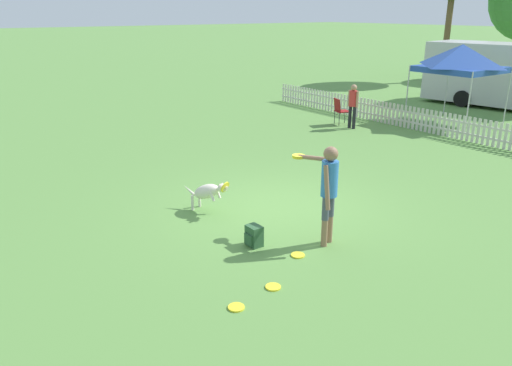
% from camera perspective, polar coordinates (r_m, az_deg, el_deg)
% --- Properties ---
extents(ground_plane, '(240.00, 240.00, 0.00)m').
position_cam_1_polar(ground_plane, '(10.25, 2.77, -2.86)').
color(ground_plane, '#5B8C42').
extents(handler_person, '(1.12, 0.44, 1.74)m').
position_cam_1_polar(handler_person, '(8.41, 8.20, -0.07)').
color(handler_person, '#8C664C').
rests_on(handler_person, ground_plane).
extents(leaping_dog, '(1.12, 0.55, 0.72)m').
position_cam_1_polar(leaping_dog, '(9.95, -5.53, -0.98)').
color(leaping_dog, beige).
rests_on(leaping_dog, ground_plane).
extents(frisbee_near_handler, '(0.23, 0.23, 0.02)m').
position_cam_1_polar(frisbee_near_handler, '(8.35, 4.81, -8.21)').
color(frisbee_near_handler, yellow).
rests_on(frisbee_near_handler, ground_plane).
extents(frisbee_near_dog, '(0.23, 0.23, 0.02)m').
position_cam_1_polar(frisbee_near_dog, '(7.00, -2.27, -14.01)').
color(frisbee_near_dog, yellow).
rests_on(frisbee_near_dog, ground_plane).
extents(frisbee_midfield, '(0.23, 0.23, 0.02)m').
position_cam_1_polar(frisbee_midfield, '(7.45, 1.97, -11.79)').
color(frisbee_midfield, yellow).
rests_on(frisbee_midfield, ground_plane).
extents(backpack_on_grass, '(0.28, 0.25, 0.36)m').
position_cam_1_polar(backpack_on_grass, '(8.59, -0.25, -6.07)').
color(backpack_on_grass, '#2D5633').
rests_on(backpack_on_grass, ground_plane).
extents(picket_fence, '(19.72, 0.04, 0.77)m').
position_cam_1_polar(picket_fence, '(16.33, 25.61, 5.06)').
color(picket_fence, beige).
rests_on(picket_fence, ground_plane).
extents(folding_chair_blue_left, '(0.61, 0.62, 0.93)m').
position_cam_1_polar(folding_chair_blue_left, '(17.91, 9.58, 8.34)').
color(folding_chair_blue_left, '#333338').
rests_on(folding_chair_blue_left, ground_plane).
extents(canopy_tent_main, '(2.45, 2.45, 2.73)m').
position_cam_1_polar(canopy_tent_main, '(19.15, 22.43, 13.04)').
color(canopy_tent_main, '#B2B2B2').
rests_on(canopy_tent_main, ground_plane).
extents(spectator_standing, '(0.41, 0.27, 1.49)m').
position_cam_1_polar(spectator_standing, '(17.36, 11.02, 9.03)').
color(spectator_standing, black).
rests_on(spectator_standing, ground_plane).
extents(equipment_trailer, '(5.96, 2.94, 2.56)m').
position_cam_1_polar(equipment_trailer, '(23.48, 25.40, 11.28)').
color(equipment_trailer, '#B7B7B7').
rests_on(equipment_trailer, ground_plane).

